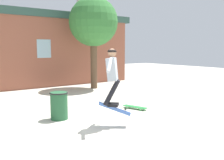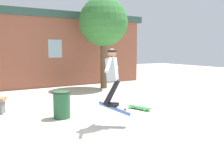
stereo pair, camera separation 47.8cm
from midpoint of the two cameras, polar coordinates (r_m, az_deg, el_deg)
The scene contains 7 objects.
ground_plane at distance 6.27m, azimuth 4.30°, elevation -10.92°, with size 40.00×40.00×0.00m, color beige.
building_backdrop at distance 12.78m, azimuth -15.63°, elevation 7.22°, with size 12.57×0.52×5.03m.
tree_right at distance 12.30m, azimuth -0.82°, elevation 12.98°, with size 2.36×2.36×4.40m.
trash_bin at distance 7.11m, azimuth -9.52°, elevation -5.47°, with size 0.51×0.51×0.76m.
skater at distance 6.13m, azimuth 2.25°, elevation 1.81°, with size 0.90×0.90×1.43m.
skateboard_flipping at distance 6.31m, azimuth 2.80°, elevation -6.61°, with size 0.68×0.73×0.41m.
skateboard_resting at distance 8.13m, azimuth 7.98°, elevation -6.22°, with size 0.46×0.84×0.08m.
Camera 2 is at (-3.31, -4.95, 1.95)m, focal length 40.00 mm.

